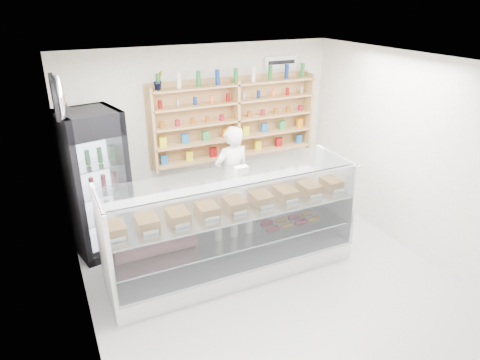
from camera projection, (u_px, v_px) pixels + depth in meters
room at (281, 190)px, 4.98m from camera, size 5.00×5.00×5.00m
display_counter at (232, 245)px, 5.77m from camera, size 3.30×0.99×1.44m
shop_worker at (232, 176)px, 6.80m from camera, size 0.63×0.44×1.66m
drinks_cooler at (96, 184)px, 5.97m from camera, size 0.90×0.88×2.10m
wall_shelving at (236, 120)px, 7.03m from camera, size 2.84×0.28×1.33m
potted_plant at (158, 80)px, 6.25m from camera, size 0.19×0.17×0.28m
security_mirror at (59, 97)px, 4.70m from camera, size 0.15×0.50×0.50m
wall_sign at (281, 62)px, 7.16m from camera, size 0.62×0.03×0.20m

